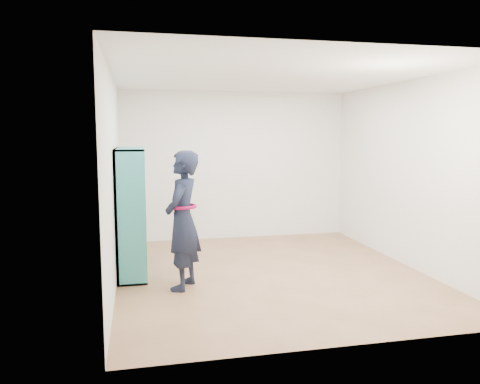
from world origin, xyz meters
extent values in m
plane|color=brown|center=(0.00, 0.00, 0.00)|extent=(4.50, 4.50, 0.00)
plane|color=white|center=(0.00, 0.00, 2.60)|extent=(4.50, 4.50, 0.00)
cube|color=white|center=(-2.00, 0.00, 1.30)|extent=(0.02, 4.50, 2.60)
cube|color=white|center=(2.00, 0.00, 1.30)|extent=(0.02, 4.50, 2.60)
cube|color=white|center=(0.00, 2.25, 1.30)|extent=(4.00, 0.02, 2.60)
cube|color=white|center=(0.00, -2.25, 1.30)|extent=(4.00, 0.02, 2.60)
cube|color=teal|center=(-1.81, -0.15, 0.84)|extent=(0.37, 0.03, 1.68)
cube|color=teal|center=(-1.81, 1.08, 0.84)|extent=(0.37, 0.03, 1.68)
cube|color=teal|center=(-1.81, 0.47, 0.01)|extent=(0.37, 1.26, 0.03)
cube|color=teal|center=(-1.81, 0.47, 1.66)|extent=(0.37, 1.26, 0.03)
cube|color=teal|center=(-1.98, 0.47, 0.84)|extent=(0.03, 1.26, 1.68)
cube|color=teal|center=(-1.81, 0.27, 0.84)|extent=(0.34, 0.03, 1.62)
cube|color=teal|center=(-1.81, 0.67, 0.84)|extent=(0.34, 0.03, 1.62)
cube|color=teal|center=(-1.81, 0.47, 0.43)|extent=(0.34, 1.21, 0.03)
cube|color=teal|center=(-1.81, 0.47, 0.84)|extent=(0.34, 1.21, 0.03)
cube|color=teal|center=(-1.81, 0.47, 1.24)|extent=(0.34, 1.21, 0.03)
cube|color=beige|center=(-1.79, 0.06, 0.07)|extent=(0.23, 0.15, 0.06)
cube|color=black|center=(-1.78, 0.00, 0.59)|extent=(0.19, 0.17, 0.29)
cube|color=maroon|center=(-1.78, 0.00, 0.99)|extent=(0.19, 0.17, 0.29)
cube|color=silver|center=(-1.79, 0.06, 1.30)|extent=(0.23, 0.15, 0.09)
cube|color=navy|center=(-1.78, 0.41, 0.15)|extent=(0.19, 0.17, 0.22)
cube|color=brown|center=(-1.78, 0.41, 0.57)|extent=(0.19, 0.17, 0.25)
cube|color=#BFB28C|center=(-1.79, 0.46, 0.90)|extent=(0.23, 0.15, 0.09)
cube|color=#26594C|center=(-1.78, 0.41, 1.37)|extent=(0.19, 0.17, 0.23)
cube|color=beige|center=(-1.78, 0.81, 0.18)|extent=(0.19, 0.17, 0.28)
cube|color=black|center=(-1.79, 0.86, 0.47)|extent=(0.23, 0.15, 0.06)
cube|color=maroon|center=(-1.78, 0.81, 0.98)|extent=(0.19, 0.17, 0.26)
cube|color=silver|center=(-1.78, 0.81, 1.41)|extent=(0.19, 0.17, 0.31)
imported|color=black|center=(-1.20, -0.36, 0.83)|extent=(0.62, 0.72, 1.67)
torus|color=maroon|center=(-1.20, -0.36, 1.00)|extent=(0.46, 0.46, 0.04)
cube|color=silver|center=(-1.30, -0.22, 0.94)|extent=(0.03, 0.09, 0.12)
cube|color=black|center=(-1.30, -0.22, 0.94)|extent=(0.02, 0.09, 0.12)
camera|label=1|loc=(-1.71, -5.88, 1.86)|focal=35.00mm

